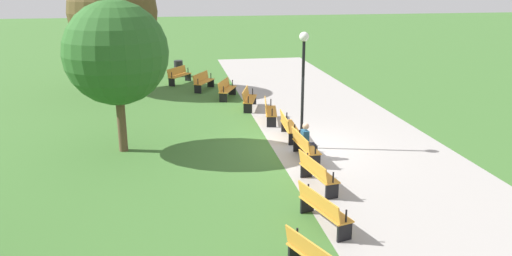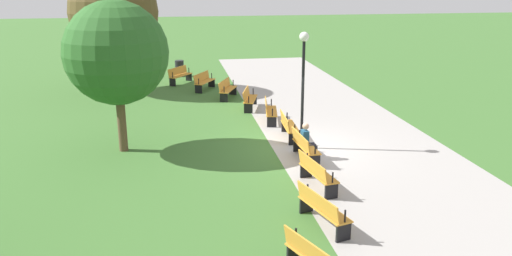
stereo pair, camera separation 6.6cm
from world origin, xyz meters
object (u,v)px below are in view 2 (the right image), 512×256
Objects in this scene: person_seated at (307,140)px; bench_0 at (180,75)px; bench_2 at (227,89)px; bench_7 at (316,172)px; bench_8 at (322,208)px; bench_1 at (204,81)px; bench_6 at (304,146)px; bench_4 at (270,110)px; bench_5 at (288,126)px; tree_3 at (114,12)px; trash_bin at (180,68)px; lamp_post at (303,69)px; tree_2 at (116,53)px; bench_3 at (249,98)px.

bench_0 is at bearing -166.54° from person_seated.
bench_2 and bench_7 have the same top height.
person_seated is at bearing 152.99° from bench_8.
bench_1 is 0.99× the size of bench_6.
bench_4 and bench_5 have the same top height.
trash_bin is at bearing 137.86° from tree_3.
lamp_post is at bearing 34.86° from bench_2.
bench_8 is 0.35× the size of tree_2.
bench_7 is 1.48× the size of person_seated.
tree_3 reaches higher than trash_bin.
lamp_post is at bearing 173.03° from person_seated.
bench_5 is at bearing 36.47° from tree_3.
person_seated is (2.16, 0.14, 0.16)m from bench_5.
bench_5 is at bearing 54.50° from bench_0.
bench_1 is at bearing -160.82° from bench_5.
bench_6 is 15.45m from trash_bin.
tree_2 is 13.60m from trash_bin.
bench_6 is at bearing 41.69° from bench_1.
bench_8 is at bearing 38.51° from tree_2.
bench_2 is (3.99, 2.19, 0.00)m from bench_0.
tree_3 is at bearing -140.32° from bench_5.
lamp_post is (11.78, 3.90, 2.30)m from bench_0.
tree_3 reaches higher than bench_3.
bench_0 is 0.97× the size of bench_1.
bench_4 is 4.14m from lamp_post.
bench_2 is 0.99× the size of bench_8.
tree_3 is at bearing -42.14° from trash_bin.
tree_2 reaches higher than bench_8.
bench_8 is at bearing 8.46° from trash_bin.
bench_5 and bench_7 have the same top height.
tree_3 reaches higher than bench_7.
lamp_post reaches higher than bench_1.
tree_3 is at bearing -152.56° from bench_6.
bench_5 is 13.24m from trash_bin.
bench_0 is 0.42× the size of lamp_post.
tree_2 reaches higher than lamp_post.
bench_1 is 11.27m from bench_6.
bench_1 is 6.82m from bench_4.
bench_3 is 9.06m from bench_7.
bench_4 is at bearing 160.74° from bench_8.
bench_8 is at bearing -12.79° from bench_6.
bench_6 is 1.45× the size of person_seated.
bench_0 is 0.33× the size of tree_2.
bench_0 is 0.96× the size of bench_5.
bench_2 is 4.56m from bench_4.
bench_4 is at bearing 170.36° from bench_7.
bench_8 is 19.72m from trash_bin.
lamp_post reaches higher than bench_5.
bench_2 and bench_3 have the same top height.
bench_6 is at bearing -10.04° from lamp_post.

